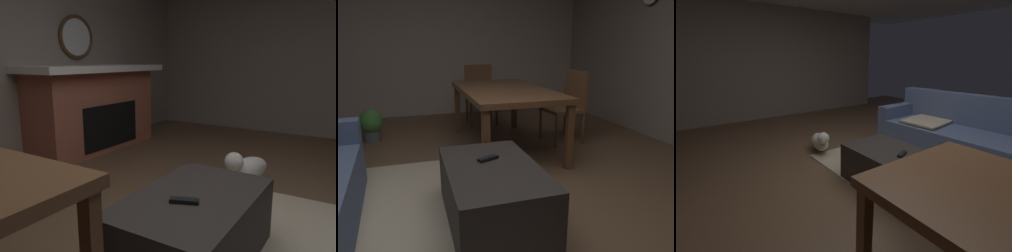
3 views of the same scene
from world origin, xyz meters
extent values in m
plane|color=brown|center=(0.00, 0.00, 0.00)|extent=(9.25, 9.25, 0.00)
cube|color=gray|center=(-3.85, 0.00, 1.25)|extent=(0.12, 6.00, 2.50)
cube|color=tan|center=(0.12, 0.57, 0.01)|extent=(2.60, 2.00, 0.01)
cube|color=#4C5B7F|center=(0.04, 1.25, 0.21)|extent=(2.20, 0.97, 0.42)
cube|color=#4C5B7F|center=(0.02, 1.59, 0.65)|extent=(2.17, 0.30, 0.45)
cube|color=#4C5B7F|center=(-0.95, 1.20, 0.52)|extent=(0.22, 0.88, 0.20)
cube|color=tan|center=(-0.40, 1.23, 0.45)|extent=(0.63, 0.80, 0.03)
cube|color=#2D2826|center=(0.12, -0.10, 0.21)|extent=(1.04, 0.64, 0.43)
cube|color=black|center=(0.24, -0.10, 0.44)|extent=(0.11, 0.17, 0.02)
cube|color=brown|center=(0.81, -0.23, 0.34)|extent=(0.07, 0.07, 0.68)
cube|color=brown|center=(0.81, -1.09, 0.34)|extent=(0.07, 0.07, 0.68)
ellipsoid|color=silver|center=(-1.24, -0.22, 0.16)|extent=(0.55, 0.37, 0.23)
sphere|color=silver|center=(-1.02, -0.28, 0.29)|extent=(0.17, 0.17, 0.17)
camera|label=1|loc=(1.69, 0.70, 1.19)|focal=34.99mm
camera|label=2|loc=(-1.79, 0.41, 1.25)|focal=32.44mm
camera|label=3|loc=(1.69, -1.88, 1.38)|focal=25.18mm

